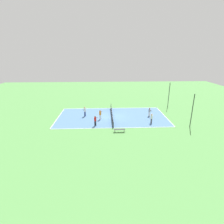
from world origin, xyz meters
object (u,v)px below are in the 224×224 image
Objects in this scene: player_center_orange at (100,114)px; fence_post_back_left at (169,95)px; player_coach_red at (95,120)px; bench at (119,130)px; fence_post_back_right at (192,111)px; player_baseline_gray at (149,111)px; tennis_ball_midcourt at (80,113)px; player_far_white at (152,118)px; player_near_white at (85,111)px; tennis_ball_near_net at (155,118)px; tennis_net at (112,114)px.

player_center_orange is 0.32× the size of fence_post_back_left.
player_coach_red is at bearing -166.76° from player_center_orange.
fence_post_back_right is at bearing 7.28° from bench.
fence_post_back_left reaches higher than player_baseline_gray.
fence_post_back_right reaches higher than tennis_ball_midcourt.
bench is at bearing 38.66° from tennis_ball_midcourt.
player_center_orange is 8.66m from player_far_white.
player_baseline_gray is 3.38m from player_far_white.
bench is 8.98m from player_near_white.
player_center_orange reaches higher than player_baseline_gray.
player_baseline_gray is at bearing -134.04° from fence_post_back_right.
tennis_ball_near_net is (-2.31, 1.33, -0.91)m from player_far_white.
player_coach_red is 24.43× the size of tennis_ball_midcourt.
player_far_white reaches higher than bench.
player_coach_red is (4.03, -9.62, 0.06)m from player_baseline_gray.
player_far_white is 13.61m from tennis_ball_midcourt.
tennis_ball_near_net is 6.46m from fence_post_back_right.
player_far_white is 24.21× the size of tennis_ball_near_net.
fence_post_back_left is at bearing -37.60° from player_center_orange.
player_coach_red is 14.96m from fence_post_back_right.
player_near_white is at bearing 57.87° from player_coach_red.
bench is (6.51, 0.82, -0.12)m from tennis_net.
player_near_white reaches higher than player_coach_red.
tennis_ball_near_net is 0.01× the size of fence_post_back_right.
fence_post_back_left is at bearing -33.99° from player_far_white.
tennis_ball_midcourt is (-8.64, -6.91, -0.33)m from bench.
fence_post_back_left is at bearing 46.00° from bench.
tennis_ball_midcourt is (-2.17, -12.90, -0.86)m from player_baseline_gray.
player_baseline_gray is 1.59m from tennis_ball_near_net.
fence_post_back_left is at bearing 117.07° from player_baseline_gray.
player_baseline_gray is 0.95× the size of player_coach_red.
player_baseline_gray is 13.11m from tennis_ball_midcourt.
fence_post_back_left reaches higher than tennis_net.
bench is at bearing 60.44° from player_near_white.
tennis_ball_midcourt is 0.01× the size of fence_post_back_right.
player_baseline_gray is at bearing -8.30° from player_far_white.
player_center_orange is 3.29m from player_near_white.
player_near_white reaches higher than tennis_ball_near_net.
player_coach_red reaches higher than tennis_ball_near_net.
fence_post_back_left is 10.16m from fence_post_back_right.
tennis_net reaches higher than tennis_ball_midcourt.
player_baseline_gray is 10.43m from player_coach_red.
tennis_net is 13.22m from fence_post_back_left.
player_coach_red is at bearing 146.09° from bench.
player_far_white is at bearing 66.06° from tennis_ball_midcourt.
fence_post_back_left is at bearing 99.27° from tennis_ball_midcourt.
tennis_net is 147.72× the size of tennis_ball_near_net.
bench is 1.01× the size of player_coach_red.
player_baseline_gray is 7.45m from fence_post_back_right.
player_near_white is at bearing -107.84° from fence_post_back_right.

